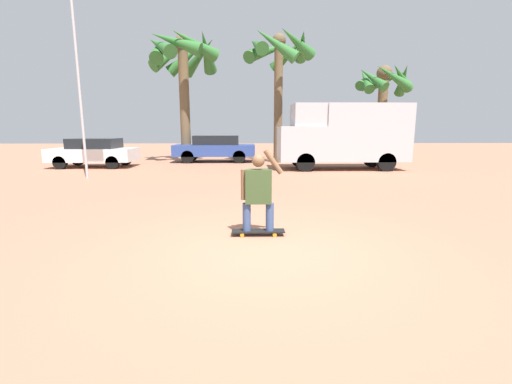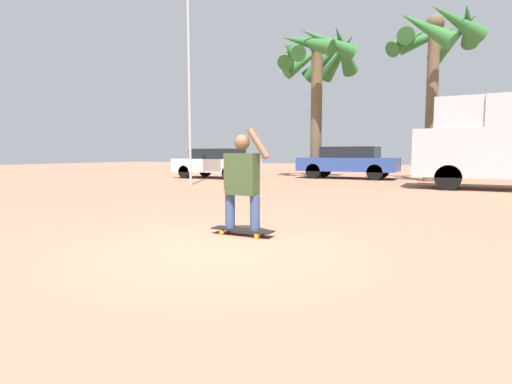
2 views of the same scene
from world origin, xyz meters
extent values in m
plane|color=#A36B51|center=(0.00, 0.00, 0.00)|extent=(80.00, 80.00, 0.00)
cube|color=black|center=(-0.13, 0.78, 0.08)|extent=(0.92, 0.24, 0.02)
cylinder|color=orange|center=(-0.41, 0.69, 0.04)|extent=(0.07, 0.03, 0.07)
cylinder|color=orange|center=(-0.41, 0.88, 0.04)|extent=(0.07, 0.03, 0.07)
cylinder|color=orange|center=(0.15, 0.69, 0.04)|extent=(0.07, 0.03, 0.07)
cylinder|color=orange|center=(0.15, 0.88, 0.04)|extent=(0.07, 0.03, 0.07)
cylinder|color=#384C7A|center=(-0.33, 0.78, 0.33)|extent=(0.14, 0.14, 0.48)
cylinder|color=#384C7A|center=(0.07, 0.78, 0.33)|extent=(0.14, 0.14, 0.48)
cube|color=#384C28|center=(-0.13, 0.78, 0.86)|extent=(0.44, 0.22, 0.58)
sphere|color=brown|center=(-0.13, 0.78, 1.30)|extent=(0.22, 0.22, 0.22)
cylinder|color=brown|center=(-0.38, 0.78, 0.89)|extent=(0.09, 0.09, 0.52)
cylinder|color=brown|center=(0.12, 0.78, 1.28)|extent=(0.34, 0.09, 0.43)
cylinder|color=black|center=(2.23, 9.86, 0.40)|extent=(0.80, 0.28, 0.80)
cylinder|color=black|center=(2.23, 11.61, 0.40)|extent=(0.80, 0.28, 0.80)
cylinder|color=black|center=(5.79, 9.86, 0.40)|extent=(0.80, 0.28, 0.80)
cylinder|color=black|center=(5.79, 11.61, 0.40)|extent=(0.80, 0.28, 0.80)
cube|color=#BCBCC1|center=(2.15, 10.74, 1.17)|extent=(2.01, 2.03, 1.54)
cube|color=black|center=(1.75, 10.74, 1.48)|extent=(0.04, 1.72, 0.77)
cube|color=#BCBCC1|center=(5.01, 10.74, 1.66)|extent=(3.72, 2.03, 2.52)
cube|color=#BCBCC1|center=(2.45, 10.74, 2.43)|extent=(1.40, 1.87, 0.98)
cylinder|color=black|center=(-3.51, 13.64, 0.35)|extent=(0.69, 0.22, 0.69)
cylinder|color=black|center=(-3.51, 15.28, 0.35)|extent=(0.69, 0.22, 0.69)
cylinder|color=black|center=(-0.73, 13.64, 0.35)|extent=(0.69, 0.22, 0.69)
cylinder|color=black|center=(-0.73, 15.28, 0.35)|extent=(0.69, 0.22, 0.69)
cube|color=#2D4793|center=(-2.12, 14.46, 0.66)|extent=(4.49, 1.86, 0.62)
cube|color=black|center=(-2.01, 14.46, 1.22)|extent=(2.47, 1.63, 0.50)
cylinder|color=black|center=(-8.91, 11.02, 0.30)|extent=(0.61, 0.22, 0.61)
cylinder|color=black|center=(-8.91, 12.70, 0.30)|extent=(0.61, 0.22, 0.61)
cylinder|color=black|center=(-6.52, 11.02, 0.30)|extent=(0.61, 0.22, 0.61)
cylinder|color=black|center=(-6.52, 12.70, 0.30)|extent=(0.61, 0.22, 0.61)
cube|color=white|center=(-7.71, 11.86, 0.61)|extent=(3.86, 1.90, 0.61)
cube|color=black|center=(-7.62, 11.86, 1.15)|extent=(2.12, 1.67, 0.47)
cylinder|color=brown|center=(7.75, 15.75, 2.52)|extent=(0.55, 0.55, 5.05)
sphere|color=brown|center=(7.75, 15.75, 5.05)|extent=(0.88, 0.88, 0.88)
cone|color=#2D6B2D|center=(8.79, 15.52, 4.64)|extent=(1.02, 2.10, 1.81)
cone|color=#2D6B2D|center=(8.38, 16.61, 4.83)|extent=(2.13, 1.77, 1.27)
cone|color=#2D6B2D|center=(7.74, 16.81, 4.80)|extent=(2.19, 0.61, 1.37)
cone|color=#2D6B2D|center=(6.92, 16.41, 4.77)|extent=(1.81, 2.07, 1.46)
cone|color=#2D6B2D|center=(6.69, 15.80, 4.66)|extent=(0.68, 2.08, 1.75)
cone|color=#2D6B2D|center=(6.86, 15.18, 4.69)|extent=(1.63, 2.08, 1.68)
cone|color=#2D6B2D|center=(7.81, 14.69, 4.72)|extent=(2.16, 0.72, 1.59)
cone|color=#2D6B2D|center=(8.42, 14.93, 4.71)|extent=(2.02, 1.80, 1.63)
cylinder|color=brown|center=(1.40, 14.04, 3.19)|extent=(0.46, 0.46, 6.37)
sphere|color=brown|center=(1.40, 14.04, 6.37)|extent=(0.73, 0.73, 0.73)
cone|color=#2D6B2D|center=(2.60, 13.94, 6.12)|extent=(0.88, 2.54, 1.47)
cone|color=#2D6B2D|center=(2.07, 15.04, 5.95)|extent=(2.32, 1.86, 1.96)
cone|color=#2D6B2D|center=(1.06, 15.20, 6.15)|extent=(2.59, 1.34, 1.37)
cone|color=#2D6B2D|center=(0.37, 14.67, 6.04)|extent=(1.85, 2.44, 1.72)
cone|color=#2D6B2D|center=(0.22, 13.78, 6.11)|extent=(1.20, 2.57, 1.50)
cone|color=#2D6B2D|center=(1.14, 12.86, 5.95)|extent=(2.44, 1.16, 1.95)
cone|color=#2D6B2D|center=(2.20, 13.14, 6.10)|extent=(2.30, 2.16, 1.53)
cylinder|color=brown|center=(-3.73, 14.59, 3.18)|extent=(0.54, 0.54, 6.36)
sphere|color=brown|center=(-3.73, 14.59, 6.36)|extent=(0.87, 0.87, 0.87)
cone|color=#2D6B2D|center=(-2.44, 14.48, 5.88)|extent=(0.95, 2.56, 2.15)
cone|color=#2D6B2D|center=(-2.99, 15.66, 5.87)|extent=(2.46, 2.01, 2.18)
cone|color=#2D6B2D|center=(-3.73, 15.89, 5.87)|extent=(2.48, 0.73, 2.18)
cone|color=#2D6B2D|center=(-4.62, 15.53, 5.92)|extent=(2.35, 2.29, 2.06)
cone|color=#2D6B2D|center=(-5.01, 14.38, 5.97)|extent=(1.14, 2.69, 1.92)
cone|color=#2D6B2D|center=(-4.75, 13.79, 6.05)|extent=(2.22, 2.55, 1.68)
cone|color=#2D6B2D|center=(-3.84, 13.30, 6.11)|extent=(2.74, 0.95, 1.51)
cone|color=#2D6B2D|center=(-2.93, 13.57, 6.09)|extent=(2.56, 2.23, 1.56)
cylinder|color=#B7B7BC|center=(-6.29, 7.92, 3.77)|extent=(0.09, 0.09, 7.54)
camera|label=1|loc=(-0.33, -4.92, 1.82)|focal=24.00mm
camera|label=2|loc=(2.57, -4.06, 1.14)|focal=28.00mm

